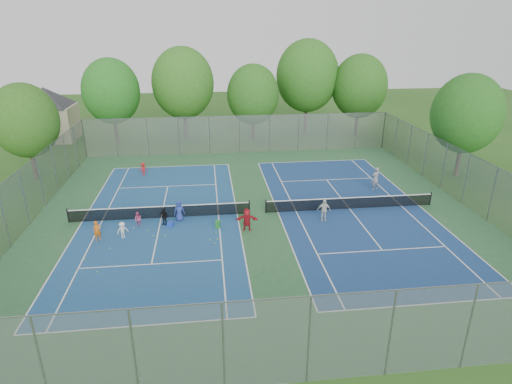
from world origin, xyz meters
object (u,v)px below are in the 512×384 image
ball_hopper (218,224)px  instructor (375,179)px  net_left (161,212)px  net_right (350,203)px  ball_crate (170,224)px

ball_hopper → instructor: bearing=23.2°
net_left → net_right: size_ratio=1.00×
ball_crate → ball_hopper: (3.25, -0.66, 0.12)m
net_right → ball_crate: 13.32m
ball_crate → ball_hopper: ball_hopper is taller
net_right → instructor: size_ratio=6.48×
ball_hopper → instructor: (13.34, 5.71, 0.71)m
ball_hopper → instructor: instructor is taller
net_left → instructor: (17.35, 3.62, 0.54)m
ball_crate → instructor: bearing=16.9°
net_left → net_right: 14.00m
net_left → ball_hopper: 4.53m
ball_crate → instructor: instructor is taller
ball_hopper → instructor: 14.52m
net_left → net_right: (14.00, 0.00, 0.00)m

